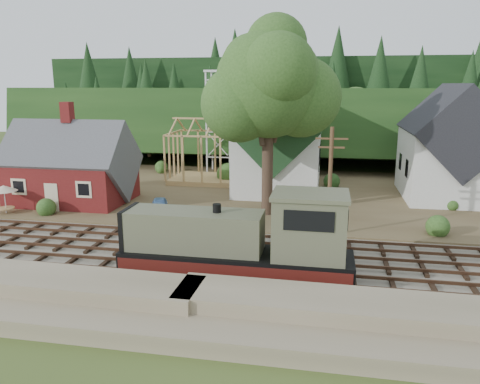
# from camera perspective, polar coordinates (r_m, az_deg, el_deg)

# --- Properties ---
(ground) EXTENTS (140.00, 140.00, 0.00)m
(ground) POSITION_cam_1_polar(r_m,az_deg,el_deg) (30.11, -3.00, -8.08)
(ground) COLOR #384C1E
(ground) RESTS_ON ground
(embankment) EXTENTS (64.00, 5.00, 1.60)m
(embankment) POSITION_cam_1_polar(r_m,az_deg,el_deg) (22.69, -8.20, -15.65)
(embankment) COLOR #7F7259
(embankment) RESTS_ON ground
(railroad_bed) EXTENTS (64.00, 11.00, 0.16)m
(railroad_bed) POSITION_cam_1_polar(r_m,az_deg,el_deg) (30.08, -3.01, -7.94)
(railroad_bed) COLOR #726B5B
(railroad_bed) RESTS_ON ground
(village_flat) EXTENTS (64.00, 26.00, 0.30)m
(village_flat) POSITION_cam_1_polar(r_m,az_deg,el_deg) (47.00, 2.11, -0.12)
(village_flat) COLOR brown
(village_flat) RESTS_ON ground
(hillside) EXTENTS (70.00, 28.96, 12.74)m
(hillside) POSITION_cam_1_polar(r_m,az_deg,el_deg) (70.44, 5.00, 4.14)
(hillside) COLOR #1E3F19
(hillside) RESTS_ON ground
(ridge) EXTENTS (80.00, 20.00, 12.00)m
(ridge) POSITION_cam_1_polar(r_m,az_deg,el_deg) (86.23, 6.05, 5.75)
(ridge) COLOR black
(ridge) RESTS_ON ground
(depot) EXTENTS (10.80, 7.41, 9.00)m
(depot) POSITION_cam_1_polar(r_m,az_deg,el_deg) (45.14, -19.81, 2.54)
(depot) COLOR maroon
(depot) RESTS_ON village_flat
(church) EXTENTS (8.40, 15.17, 13.00)m
(church) POSITION_cam_1_polar(r_m,az_deg,el_deg) (47.53, 4.86, 6.15)
(church) COLOR silver
(church) RESTS_ON village_flat
(farmhouse) EXTENTS (8.40, 10.80, 10.60)m
(farmhouse) POSITION_cam_1_polar(r_m,az_deg,el_deg) (48.03, 24.19, 4.75)
(farmhouse) COLOR silver
(farmhouse) RESTS_ON village_flat
(timber_frame) EXTENTS (8.20, 6.20, 6.99)m
(timber_frame) POSITION_cam_1_polar(r_m,az_deg,el_deg) (51.45, -3.84, 4.54)
(timber_frame) COLOR tan
(timber_frame) RESTS_ON village_flat
(lattice_tower) EXTENTS (3.20, 3.20, 12.12)m
(lattice_tower) POSITION_cam_1_polar(r_m,az_deg,el_deg) (56.72, -2.42, 12.21)
(lattice_tower) COLOR silver
(lattice_tower) RESTS_ON village_flat
(big_tree) EXTENTS (10.90, 8.40, 14.70)m
(big_tree) POSITION_cam_1_polar(r_m,az_deg,el_deg) (37.64, 3.76, 12.06)
(big_tree) COLOR #38281E
(big_tree) RESTS_ON village_flat
(telegraph_pole_near) EXTENTS (2.20, 0.28, 8.00)m
(telegraph_pole_near) POSITION_cam_1_polar(r_m,az_deg,el_deg) (33.15, 10.91, 1.33)
(telegraph_pole_near) COLOR #4C331E
(telegraph_pole_near) RESTS_ON ground
(locomotive) EXTENTS (12.75, 3.19, 5.08)m
(locomotive) POSITION_cam_1_polar(r_m,az_deg,el_deg) (26.12, 0.55, -6.22)
(locomotive) COLOR black
(locomotive) RESTS_ON railroad_bed
(car_blue) EXTENTS (2.35, 3.58, 1.13)m
(car_blue) POSITION_cam_1_polar(r_m,az_deg,el_deg) (40.13, -9.78, -1.55)
(car_blue) COLOR #5079AC
(car_blue) RESTS_ON village_flat
(patio_set) EXTENTS (2.13, 2.13, 2.38)m
(patio_set) POSITION_cam_1_polar(r_m,az_deg,el_deg) (43.31, -26.85, 0.27)
(patio_set) COLOR silver
(patio_set) RESTS_ON village_flat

